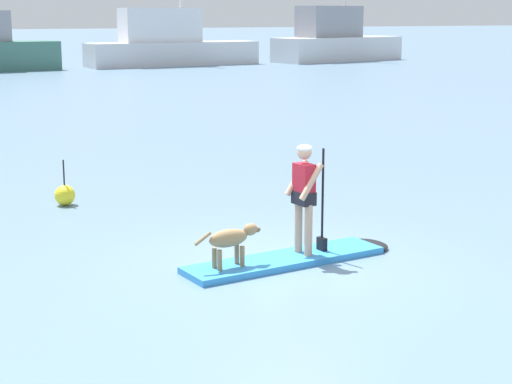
% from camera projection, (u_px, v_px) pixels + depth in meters
% --- Properties ---
extents(ground_plane, '(400.00, 400.00, 0.00)m').
position_uv_depth(ground_plane, '(285.00, 263.00, 12.57)').
color(ground_plane, slate).
extents(paddleboard, '(3.54, 1.13, 0.10)m').
position_uv_depth(paddleboard, '(297.00, 258.00, 12.68)').
color(paddleboard, '#338CD8').
rests_on(paddleboard, ground_plane).
extents(person_paddler, '(0.63, 0.51, 1.67)m').
position_uv_depth(person_paddler, '(305.00, 192.00, 12.53)').
color(person_paddler, tan).
rests_on(person_paddler, paddleboard).
extents(dog, '(1.09, 0.29, 0.60)m').
position_uv_depth(dog, '(231.00, 239.00, 11.99)').
color(dog, '#997A51').
rests_on(dog, paddleboard).
extents(moored_boat_far_port, '(12.75, 3.68, 9.80)m').
position_uv_depth(moored_boat_far_port, '(169.00, 44.00, 59.93)').
color(moored_boat_far_port, silver).
rests_on(moored_boat_far_port, ground_plane).
extents(moored_boat_center, '(11.67, 5.77, 11.38)m').
position_uv_depth(moored_boat_center, '(335.00, 41.00, 65.82)').
color(moored_boat_center, silver).
rests_on(moored_boat_center, ground_plane).
extents(marker_buoy, '(0.40, 0.40, 0.90)m').
position_uv_depth(marker_buoy, '(65.00, 195.00, 16.33)').
color(marker_buoy, yellow).
rests_on(marker_buoy, ground_plane).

